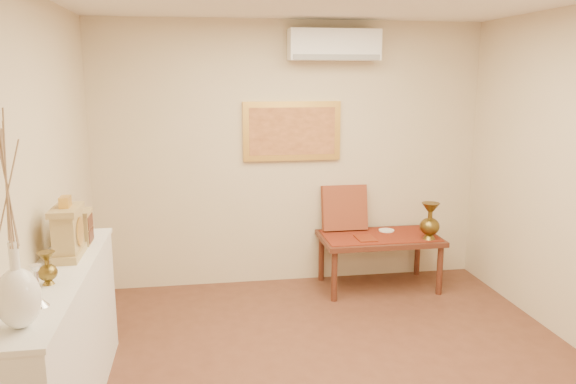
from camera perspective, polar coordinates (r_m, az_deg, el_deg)
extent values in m
cube|color=beige|center=(5.80, 0.36, 3.77)|extent=(4.00, 0.02, 2.70)
cube|color=beige|center=(3.66, -25.57, -2.11)|extent=(0.02, 4.50, 2.70)
cube|color=maroon|center=(5.82, 9.27, -4.38)|extent=(1.14, 0.59, 0.01)
cylinder|color=white|center=(5.98, 9.97, -3.86)|extent=(0.16, 0.16, 0.01)
cube|color=maroon|center=(5.67, 7.88, -4.67)|extent=(0.19, 0.26, 0.01)
cube|color=maroon|center=(5.92, 5.75, -1.59)|extent=(0.47, 0.20, 0.48)
cube|color=white|center=(3.90, -21.86, -14.62)|extent=(0.35, 2.00, 0.95)
cube|color=white|center=(3.72, -22.43, -7.81)|extent=(0.37, 2.02, 0.03)
cube|color=tan|center=(3.98, -21.32, -5.85)|extent=(0.16, 0.36, 0.05)
cube|color=tan|center=(3.94, -21.48, -3.77)|extent=(0.14, 0.30, 0.25)
cylinder|color=beige|center=(3.93, -20.41, -3.75)|extent=(0.01, 0.17, 0.17)
cylinder|color=gold|center=(3.93, -20.34, -3.74)|extent=(0.01, 0.19, 0.19)
cube|color=tan|center=(3.91, -21.64, -1.72)|extent=(0.17, 0.34, 0.04)
cube|color=gold|center=(3.90, -21.70, -0.93)|extent=(0.06, 0.11, 0.07)
cube|color=tan|center=(4.25, -20.42, -3.52)|extent=(0.15, 0.20, 0.22)
cube|color=#522618|center=(4.25, -19.35, -4.15)|extent=(0.01, 0.17, 0.09)
cube|color=#522618|center=(4.22, -19.44, -2.84)|extent=(0.01, 0.17, 0.09)
cube|color=tan|center=(4.22, -20.54, -1.92)|extent=(0.16, 0.21, 0.02)
cube|color=#522618|center=(5.83, 9.26, -4.66)|extent=(1.20, 0.70, 0.05)
cylinder|color=#522618|center=(5.50, 4.72, -8.55)|extent=(0.06, 0.06, 0.50)
cylinder|color=#522618|center=(5.84, 15.15, -7.70)|extent=(0.06, 0.06, 0.50)
cylinder|color=#522618|center=(6.03, 3.40, -6.68)|extent=(0.06, 0.06, 0.50)
cylinder|color=#522618|center=(6.35, 13.01, -6.03)|extent=(0.06, 0.06, 0.50)
cube|color=gold|center=(5.75, 0.41, 6.21)|extent=(1.00, 0.05, 0.60)
cube|color=#CC7E47|center=(5.72, 0.45, 6.18)|extent=(0.88, 0.01, 0.48)
cube|color=white|center=(5.71, 4.70, 14.68)|extent=(0.90, 0.24, 0.30)
cube|color=gray|center=(5.58, 4.98, 13.50)|extent=(0.86, 0.02, 0.05)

